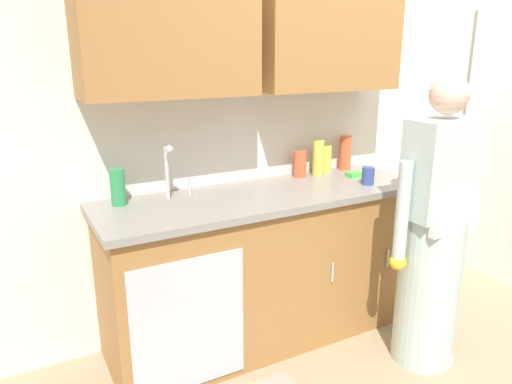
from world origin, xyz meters
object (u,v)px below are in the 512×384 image
Objects in this scene: bottle_water_tall at (318,158)px; bottle_soap at (300,164)px; sink at (184,207)px; bottle_water_short at (326,159)px; bottle_dish_liquid at (118,187)px; cup_by_sink at (368,176)px; bottle_cleaner_spray at (345,153)px; sponge at (355,174)px; person_at_sink at (432,248)px.

bottle_soap is (-0.13, 0.02, -0.03)m from bottle_water_tall.
sink is 1.02m from bottle_water_tall.
sink is 1.13m from bottle_water_short.
cup_by_sink is at bearing -12.21° from bottle_dish_liquid.
bottle_water_short is 1.67× the size of cup_by_sink.
sink is at bearing 172.13° from cup_by_sink.
cup_by_sink is (0.14, -0.33, -0.06)m from bottle_water_tall.
bottle_water_short is (0.10, 0.05, -0.03)m from bottle_water_tall.
bottle_dish_liquid is 1.15× the size of bottle_soap.
bottle_water_tall is at bearing -170.42° from bottle_cleaner_spray.
cup_by_sink is at bearing -106.30° from sponge.
cup_by_sink is at bearing -53.17° from bottle_soap.
bottle_dish_liquid is at bearing 153.16° from sink.
sponge is (1.50, -0.13, -0.08)m from bottle_dish_liquid.
person_at_sink is 14.73× the size of sponge.
bottle_cleaner_spray reaches higher than cup_by_sink.
bottle_water_tall is (1.00, 0.18, 0.13)m from sink.
bottle_cleaner_spray is 1.29× the size of bottle_water_short.
bottle_soap is 0.23m from bottle_water_short.
bottle_water_tall is at bearing -8.93° from bottle_soap.
bottle_water_tall reaches higher than sponge.
bottle_cleaner_spray reaches higher than bottle_water_tall.
person_at_sink is at bearing -84.00° from bottle_water_short.
bottle_water_tall is at bearing 0.95° from bottle_dish_liquid.
bottle_dish_liquid is at bearing -177.26° from bottle_water_short.
bottle_water_tall is 2.15× the size of cup_by_sink.
bottle_water_tall is 1.31m from bottle_dish_liquid.
bottle_dish_liquid is 1.51m from sponge.
bottle_cleaner_spray is 1.19× the size of bottle_dish_liquid.
person_at_sink reaches higher than cup_by_sink.
bottle_water_short is at bearing 6.53° from bottle_soap.
bottle_dish_liquid is at bearing 151.58° from person_at_sink.
bottle_cleaner_spray is 0.16m from bottle_water_short.
bottle_cleaner_spray reaches higher than bottle_water_short.
person_at_sink reaches higher than bottle_water_tall.
bottle_water_short reaches higher than sponge.
bottle_water_tall is at bearing 112.57° from cup_by_sink.
bottle_cleaner_spray is 1.57m from bottle_dish_liquid.
bottle_soap is 0.37m from sponge.
person_at_sink is at bearing -69.59° from bottle_soap.
sink reaches higher than sponge.
cup_by_sink is (-0.05, 0.50, 0.30)m from person_at_sink.
bottle_water_tall is 1.37× the size of bottle_soap.
bottle_dish_liquid is (-0.31, 0.16, 0.11)m from sink.
bottle_soap is at bearing 12.72° from sink.
bottle_cleaner_spray is at bearing 9.58° from bottle_water_tall.
cup_by_sink is (0.27, -0.35, -0.03)m from bottle_soap.
sink is at bearing -170.04° from bottle_cleaner_spray.
cup_by_sink is at bearing -107.51° from bottle_cleaner_spray.
bottle_soap is at bearing 126.83° from cup_by_sink.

